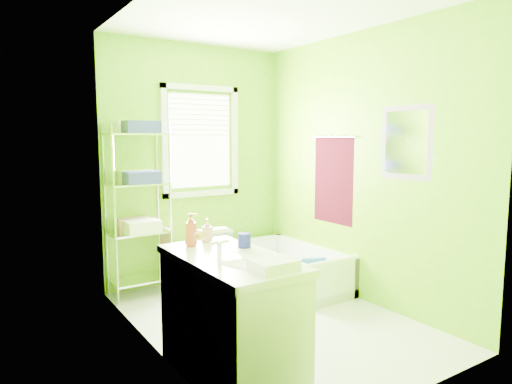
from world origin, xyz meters
TOP-DOWN VIEW (x-y plane):
  - ground at (0.00, 0.00)m, footprint 2.90×2.90m
  - room_envelope at (0.00, 0.00)m, footprint 2.14×2.94m
  - window at (0.05, 1.42)m, footprint 0.92×0.05m
  - door at (-1.04, -1.00)m, footprint 0.09×0.80m
  - right_wall_decor at (1.04, -0.02)m, footprint 0.04×1.48m
  - bathtub at (0.73, 0.60)m, footprint 0.63×1.36m
  - toilet at (-0.14, 1.05)m, footprint 0.43×0.71m
  - vanity at (-0.78, -0.66)m, footprint 0.57×1.11m
  - wire_shelf_unit at (-0.72, 1.26)m, footprint 0.59×0.47m

SIDE VIEW (x-z plane):
  - ground at x=0.00m, z-range 0.00..0.00m
  - bathtub at x=0.73m, z-range -0.08..0.36m
  - toilet at x=-0.14m, z-range 0.00..0.70m
  - vanity at x=-0.78m, z-range -0.09..0.98m
  - door at x=-1.04m, z-range 0.00..2.00m
  - wire_shelf_unit at x=-0.72m, z-range 0.20..1.95m
  - right_wall_decor at x=1.04m, z-range 0.74..1.91m
  - room_envelope at x=0.00m, z-range 0.24..2.86m
  - window at x=0.05m, z-range 1.00..2.22m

